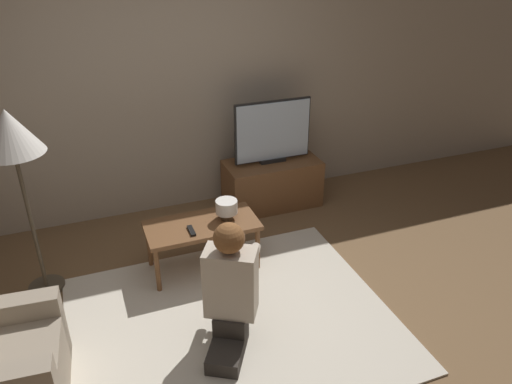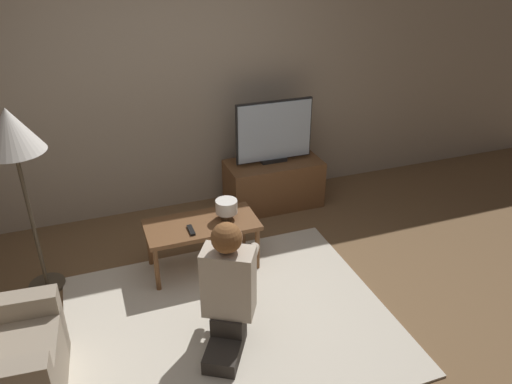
{
  "view_description": "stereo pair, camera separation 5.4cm",
  "coord_description": "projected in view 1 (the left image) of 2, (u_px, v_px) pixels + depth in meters",
  "views": [
    {
      "loc": [
        -0.84,
        -2.67,
        2.56
      ],
      "look_at": [
        0.45,
        0.7,
        0.66
      ],
      "focal_mm": 35.0,
      "sensor_mm": 36.0,
      "label": 1
    },
    {
      "loc": [
        -0.79,
        -2.69,
        2.56
      ],
      "look_at": [
        0.45,
        0.7,
        0.66
      ],
      "focal_mm": 35.0,
      "sensor_mm": 36.0,
      "label": 2
    }
  ],
  "objects": [
    {
      "name": "tv_stand",
      "position": [
        272.0,
        183.0,
        5.14
      ],
      "size": [
        0.96,
        0.47,
        0.49
      ],
      "color": "brown",
      "rests_on": "ground_plane"
    },
    {
      "name": "floor_lamp",
      "position": [
        11.0,
        140.0,
        3.42
      ],
      "size": [
        0.43,
        0.43,
        1.5
      ],
      "color": "#4C4233",
      "rests_on": "ground_plane"
    },
    {
      "name": "ground_plane",
      "position": [
        233.0,
        323.0,
        3.66
      ],
      "size": [
        10.0,
        10.0,
        0.0
      ],
      "primitive_type": "plane",
      "color": "brown"
    },
    {
      "name": "table_lamp",
      "position": [
        227.0,
        208.0,
        4.08
      ],
      "size": [
        0.18,
        0.18,
        0.17
      ],
      "color": "#4C3823",
      "rests_on": "coffee_table"
    },
    {
      "name": "wall_back",
      "position": [
        164.0,
        82.0,
        4.65
      ],
      "size": [
        10.0,
        0.06,
        2.6
      ],
      "color": "tan",
      "rests_on": "ground_plane"
    },
    {
      "name": "person_kneeling",
      "position": [
        231.0,
        285.0,
        3.27
      ],
      "size": [
        0.59,
        0.77,
        0.95
      ],
      "rotation": [
        0.0,
        0.0,
        2.61
      ],
      "color": "#332D28",
      "rests_on": "rug"
    },
    {
      "name": "tv",
      "position": [
        273.0,
        132.0,
        4.88
      ],
      "size": [
        0.79,
        0.08,
        0.63
      ],
      "color": "black",
      "rests_on": "tv_stand"
    },
    {
      "name": "rug",
      "position": [
        233.0,
        322.0,
        3.66
      ],
      "size": [
        2.31,
        1.92,
        0.02
      ],
      "color": "beige",
      "rests_on": "ground_plane"
    },
    {
      "name": "remote",
      "position": [
        191.0,
        231.0,
        3.95
      ],
      "size": [
        0.04,
        0.15,
        0.02
      ],
      "color": "black",
      "rests_on": "coffee_table"
    },
    {
      "name": "coffee_table",
      "position": [
        202.0,
        229.0,
        4.08
      ],
      "size": [
        0.92,
        0.45,
        0.44
      ],
      "color": "brown",
      "rests_on": "ground_plane"
    }
  ]
}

